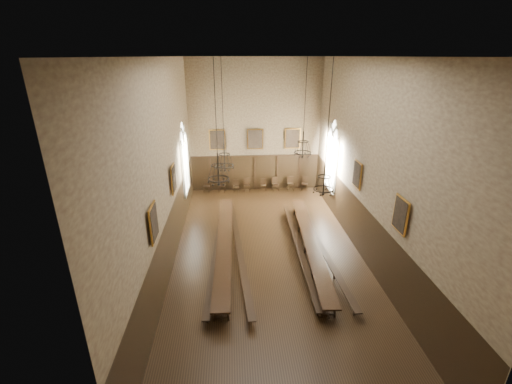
{
  "coord_description": "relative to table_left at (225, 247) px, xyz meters",
  "views": [
    {
      "loc": [
        -1.64,
        -14.23,
        9.03
      ],
      "look_at": [
        -0.49,
        1.5,
        2.74
      ],
      "focal_mm": 24.0,
      "sensor_mm": 36.0,
      "label": 1
    }
  ],
  "objects": [
    {
      "name": "floor",
      "position": [
        2.1,
        -0.27,
        -0.4
      ],
      "size": [
        9.0,
        18.0,
        0.02
      ],
      "primitive_type": "cube",
      "color": "black",
      "rests_on": "ground"
    },
    {
      "name": "ceiling",
      "position": [
        2.1,
        -0.27,
        8.62
      ],
      "size": [
        9.0,
        18.0,
        0.02
      ],
      "primitive_type": "cube",
      "color": "black",
      "rests_on": "ground"
    },
    {
      "name": "wall_back",
      "position": [
        2.1,
        8.74,
        4.11
      ],
      "size": [
        9.0,
        0.02,
        9.0
      ],
      "primitive_type": "cube",
      "color": "#8A7955",
      "rests_on": "ground"
    },
    {
      "name": "wall_front",
      "position": [
        2.1,
        -9.28,
        4.11
      ],
      "size": [
        9.0,
        0.02,
        9.0
      ],
      "primitive_type": "cube",
      "color": "#8A7955",
      "rests_on": "ground"
    },
    {
      "name": "wall_left",
      "position": [
        -2.41,
        -0.27,
        4.11
      ],
      "size": [
        0.02,
        18.0,
        9.0
      ],
      "primitive_type": "cube",
      "color": "#8A7955",
      "rests_on": "ground"
    },
    {
      "name": "wall_right",
      "position": [
        6.61,
        -0.27,
        4.11
      ],
      "size": [
        0.02,
        18.0,
        9.0
      ],
      "primitive_type": "cube",
      "color": "#8A7955",
      "rests_on": "ground"
    },
    {
      "name": "wainscot_panelling",
      "position": [
        2.1,
        -0.27,
        0.86
      ],
      "size": [
        9.0,
        18.0,
        2.5
      ],
      "primitive_type": null,
      "color": "black",
      "rests_on": "floor"
    },
    {
      "name": "table_left",
      "position": [
        0.0,
        0.0,
        0.0
      ],
      "size": [
        0.88,
        10.07,
        0.78
      ],
      "rotation": [
        0.0,
        0.0,
        -0.02
      ],
      "color": "black",
      "rests_on": "floor"
    },
    {
      "name": "table_right",
      "position": [
        4.14,
        -0.23,
        -0.01
      ],
      "size": [
        1.31,
        9.83,
        0.77
      ],
      "rotation": [
        0.0,
        0.0,
        -0.06
      ],
      "color": "black",
      "rests_on": "floor"
    },
    {
      "name": "bench_left_outer",
      "position": [
        -0.38,
        -0.11,
        -0.11
      ],
      "size": [
        0.74,
        9.77,
        0.44
      ],
      "rotation": [
        0.0,
        0.0,
        -0.05
      ],
      "color": "black",
      "rests_on": "floor"
    },
    {
      "name": "bench_left_inner",
      "position": [
        0.69,
        -0.18,
        -0.11
      ],
      "size": [
        0.97,
        9.96,
        0.45
      ],
      "rotation": [
        0.0,
        0.0,
        0.07
      ],
      "color": "black",
      "rests_on": "floor"
    },
    {
      "name": "bench_right_inner",
      "position": [
        3.59,
        -0.18,
        -0.12
      ],
      "size": [
        0.5,
        9.43,
        0.42
      ],
      "rotation": [
        0.0,
        0.0,
        -0.02
      ],
      "color": "black",
      "rests_on": "floor"
    },
    {
      "name": "bench_right_outer",
      "position": [
        4.66,
        -0.1,
        -0.11
      ],
      "size": [
        0.7,
        9.85,
        0.44
      ],
      "rotation": [
        0.0,
        0.0,
        0.04
      ],
      "color": "black",
      "rests_on": "floor"
    },
    {
      "name": "chair_0",
      "position": [
        -1.37,
        8.33,
        -0.1
      ],
      "size": [
        0.47,
        0.47,
        0.96
      ],
      "rotation": [
        0.0,
        0.0,
        -0.12
      ],
      "color": "black",
      "rests_on": "floor"
    },
    {
      "name": "chair_1",
      "position": [
        -0.29,
        8.34,
        -0.09
      ],
      "size": [
        0.52,
        0.52,
        0.99
      ],
      "rotation": [
        0.0,
        0.0,
        -0.21
      ],
      "color": "black",
      "rests_on": "floor"
    },
    {
      "name": "chair_2",
      "position": [
        0.71,
        8.21,
        -0.13
      ],
      "size": [
        0.39,
        0.39,
        0.87
      ],
      "rotation": [
        0.0,
        0.0,
        0.01
      ],
      "color": "black",
      "rests_on": "floor"
    },
    {
      "name": "chair_3",
      "position": [
        1.48,
        8.27,
        -0.1
      ],
      "size": [
        0.45,
        0.45,
        0.96
      ],
      "rotation": [
        0.0,
        0.0,
        0.05
      ],
      "color": "black",
      "rests_on": "floor"
    },
    {
      "name": "chair_4",
      "position": [
        2.66,
        8.34,
        -0.13
      ],
      "size": [
        0.42,
        0.42,
        0.86
      ],
      "rotation": [
        0.0,
        0.0,
        -0.1
      ],
      "color": "black",
      "rests_on": "floor"
    },
    {
      "name": "chair_5",
      "position": [
        3.53,
        8.33,
        -0.1
      ],
      "size": [
        0.51,
        0.51,
        0.97
      ],
      "rotation": [
        0.0,
        0.0,
        0.21
      ],
      "color": "black",
      "rests_on": "floor"
    },
    {
      "name": "chair_6",
      "position": [
        4.61,
        8.2,
        -0.08
      ],
      "size": [
        0.47,
        0.47,
        1.02
      ],
      "rotation": [
        0.0,
        0.0,
        0.03
      ],
      "color": "black",
      "rests_on": "floor"
    },
    {
      "name": "chair_7",
      "position": [
        5.64,
        8.25,
        -0.09
      ],
      "size": [
        0.53,
        0.53,
        0.99
      ],
      "rotation": [
        0.0,
        0.0,
        -0.25
      ],
      "color": "black",
      "rests_on": "floor"
    },
    {
      "name": "chandelier_back_left",
      "position": [
        0.09,
        2.1,
        3.81
      ],
      "size": [
        0.92,
        0.92,
        5.29
      ],
      "color": "black",
      "rests_on": "ceiling"
    },
    {
      "name": "chandelier_back_right",
      "position": [
        4.07,
        2.2,
        4.36
      ],
      "size": [
        0.88,
        0.88,
        4.71
      ],
      "color": "black",
      "rests_on": "ceiling"
    },
    {
      "name": "chandelier_front_left",
      "position": [
        -0.06,
        -2.33,
        4.65
      ],
      "size": [
        0.81,
        0.81,
        4.4
      ],
      "color": "black",
      "rests_on": "ceiling"
    },
    {
      "name": "chandelier_front_right",
      "position": [
        3.92,
        -2.54,
        4.25
      ],
      "size": [
        0.78,
        0.78,
        4.85
      ],
      "color": "black",
      "rests_on": "ceiling"
    },
    {
      "name": "portrait_back_0",
      "position": [
        -0.5,
        8.61,
        3.31
      ],
      "size": [
        1.1,
        0.12,
        1.4
      ],
      "color": "#BA802C",
      "rests_on": "wall_back"
    },
    {
      "name": "portrait_back_1",
      "position": [
        2.1,
        8.61,
        3.31
      ],
      "size": [
        1.1,
        0.12,
        1.4
      ],
      "color": "#BA802C",
      "rests_on": "wall_back"
    },
    {
      "name": "portrait_back_2",
      "position": [
        4.7,
        8.61,
        3.31
      ],
      "size": [
        1.1,
        0.12,
        1.4
      ],
      "color": "#BA802C",
      "rests_on": "wall_back"
    },
    {
      "name": "portrait_left_0",
      "position": [
        -2.28,
        0.73,
        3.31
      ],
      "size": [
        0.12,
        1.0,
        1.3
      ],
      "color": "#BA802C",
      "rests_on": "wall_left"
    },
    {
      "name": "portrait_left_1",
      "position": [
        -2.28,
        -3.77,
        3.31
      ],
      "size": [
        0.12,
        1.0,
        1.3
      ],
      "color": "#BA802C",
      "rests_on": "wall_left"
    },
    {
      "name": "portrait_right_0",
      "position": [
        6.48,
        0.73,
        3.31
      ],
      "size": [
        0.12,
        1.0,
        1.3
      ],
      "color": "#BA802C",
      "rests_on": "wall_right"
    },
    {
      "name": "portrait_right_1",
      "position": [
        6.48,
        -3.77,
        3.31
      ],
      "size": [
        0.12,
        1.0,
        1.3
      ],
      "color": "#BA802C",
      "rests_on": "wall_right"
    },
    {
      "name": "window_right",
      "position": [
        6.53,
        5.23,
        3.01
      ],
      "size": [
        0.2,
        2.2,
        4.6
      ],
      "primitive_type": null,
      "color": "white",
      "rests_on": "wall_right"
    },
    {
      "name": "window_left",
      "position": [
        -2.33,
        5.23,
        3.01
      ],
      "size": [
        0.2,
        2.2,
        4.6
      ],
      "primitive_type": null,
      "color": "white",
      "rests_on": "wall_left"
    }
  ]
}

